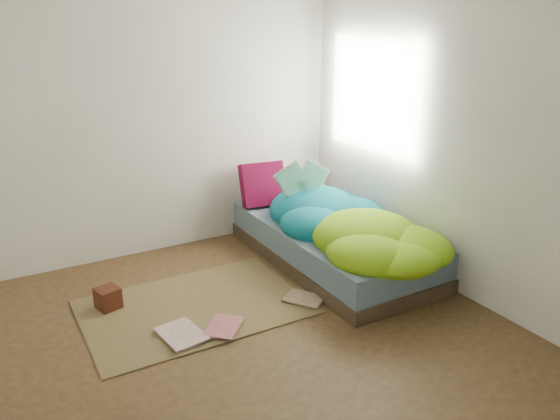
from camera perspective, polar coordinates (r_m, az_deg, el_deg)
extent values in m
cube|color=#412B19|center=(3.81, -3.68, -13.16)|extent=(3.50, 3.50, 0.00)
cube|color=silver|center=(4.90, -13.29, 10.20)|extent=(3.50, 0.04, 2.60)
cube|color=silver|center=(1.94, 19.05, -4.48)|extent=(3.50, 0.04, 2.60)
cube|color=silver|center=(4.33, 17.41, 8.64)|extent=(0.04, 3.50, 2.60)
cube|color=white|center=(4.95, 9.73, 11.70)|extent=(0.01, 1.00, 1.20)
cube|color=#372F1E|center=(4.88, 5.46, -4.67)|extent=(1.00, 2.00, 0.12)
cube|color=slate|center=(4.81, 5.52, -2.82)|extent=(0.98, 1.96, 0.22)
cube|color=brown|center=(4.19, -8.95, -9.98)|extent=(1.60, 1.10, 0.01)
cube|color=beige|center=(5.45, 1.81, 1.92)|extent=(0.63, 0.49, 0.12)
cube|color=#4F0521|center=(5.20, -1.83, 2.70)|extent=(0.43, 0.18, 0.41)
cube|color=#3E170E|center=(4.28, -17.53, -8.75)|extent=(0.19, 0.19, 0.16)
imported|color=silver|center=(3.80, -12.00, -13.25)|extent=(0.30, 0.38, 0.03)
imported|color=#BF6E71|center=(3.92, -7.48, -11.84)|extent=(0.36, 0.36, 0.03)
imported|color=tan|center=(4.13, 1.95, -9.90)|extent=(0.33, 0.35, 0.02)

